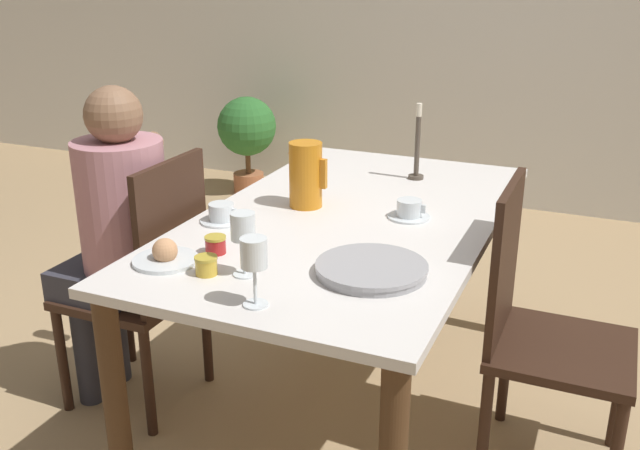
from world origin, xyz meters
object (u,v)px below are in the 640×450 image
Objects in this scene: person_seated at (117,224)px; potted_plant at (247,131)px; candlestick_tall at (417,150)px; teacup_across at (409,210)px; wine_glass_water at (243,230)px; teacup_near_person at (222,214)px; red_pitcher at (306,174)px; chair_opposite at (539,327)px; bread_plate at (165,256)px; jam_jar_red at (206,264)px; wine_glass_juice at (254,257)px; chair_person_side at (148,280)px; serving_tray at (371,269)px; jam_jar_amber at (215,244)px.

person_seated reaches higher than potted_plant.
teacup_across is at bearing -76.72° from candlestick_tall.
wine_glass_water reaches higher than teacup_near_person.
person_seated is at bearing -151.20° from red_pitcher.
red_pitcher is 1.26× the size of wine_glass_water.
red_pitcher is at bearing -96.90° from chair_opposite.
person_seated is 0.74m from wine_glass_water.
candlestick_tall is at bearing 80.89° from wine_glass_water.
potted_plant is at bearing 114.55° from bread_plate.
bread_plate is 2.96× the size of jam_jar_red.
jam_jar_red is at bearing -119.79° from person_seated.
wine_glass_juice reaches higher than jam_jar_red.
wine_glass_water is 0.96× the size of bread_plate.
chair_opposite is at bearing -15.21° from teacup_across.
wine_glass_juice reaches higher than potted_plant.
chair_person_side is 5.19× the size of wine_glass_juice.
wine_glass_juice is 0.63m from teacup_near_person.
red_pitcher is at bearing 131.55° from serving_tray.
wine_glass_juice is 0.58× the size of serving_tray.
teacup_near_person is 0.62m from teacup_across.
bread_plate reaches higher than teacup_across.
serving_tray is at bearing 4.76° from jam_jar_amber.
jam_jar_red is (0.56, -0.32, 0.07)m from person_seated.
red_pitcher is 0.33m from teacup_near_person.
jam_jar_amber is at bearing -115.93° from chair_person_side.
wine_glass_juice is (0.77, -0.43, 0.18)m from person_seated.
teacup_near_person is (-1.02, -0.16, 0.27)m from chair_opposite.
red_pitcher is 1.61× the size of teacup_near_person.
wine_glass_juice is at bearing -60.61° from potted_plant.
potted_plant is (-1.76, 2.05, -0.32)m from teacup_across.
red_pitcher is 0.51m from jam_jar_amber.
jam_jar_red is at bearing -9.52° from bread_plate.
candlestick_tall is (-0.14, 0.93, 0.10)m from serving_tray.
chair_opposite is at bearing 33.88° from wine_glass_water.
chair_person_side is 5.18× the size of wine_glass_water.
person_seated is at bearing -71.11° from potted_plant.
candlestick_tall is at bearing 68.75° from bread_plate.
serving_tray is at bearing -85.61° from teacup_across.
wine_glass_water is 2.84× the size of jam_jar_amber.
red_pitcher is 2.53m from potted_plant.
person_seated is 8.26× the size of teacup_near_person.
chair_opposite is 3.12× the size of candlestick_tall.
chair_opposite is 0.80× the size of person_seated.
person_seated is 18.44× the size of jam_jar_red.
red_pitcher is (-0.83, 0.10, 0.36)m from chair_opposite.
wine_glass_water is (0.09, -0.60, 0.02)m from red_pitcher.
chair_opposite is at bearing 27.20° from bread_plate.
chair_person_side is 1.13m from candlestick_tall.
jam_jar_amber is (0.10, 0.12, 0.01)m from bread_plate.
chair_person_side is at bearing -133.89° from candlestick_tall.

